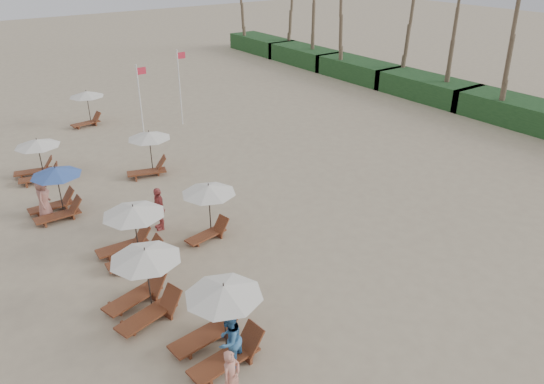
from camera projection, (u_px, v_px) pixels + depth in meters
ground at (345, 292)px, 17.92m from camera, size 160.00×160.00×0.00m
shrub_hedge at (427, 88)px, 39.64m from camera, size 3.20×53.00×1.60m
lounger_station_1 at (217, 325)px, 14.80m from camera, size 2.78×2.30×2.34m
lounger_station_2 at (141, 284)px, 16.48m from camera, size 2.73×2.41×2.32m
lounger_station_3 at (130, 234)px, 19.36m from camera, size 2.71×2.38×2.19m
lounger_station_4 at (54, 193)px, 22.46m from camera, size 2.52×2.18×2.24m
lounger_station_5 at (36, 159)px, 25.97m from camera, size 2.55×2.23×2.09m
inland_station_0 at (207, 204)px, 20.69m from camera, size 2.55×2.24×2.22m
inland_station_1 at (148, 150)px, 26.39m from camera, size 2.74×2.24×2.22m
inland_station_2 at (86, 104)px, 33.47m from camera, size 2.60×2.24×2.22m
beachgoer_near at (231, 377)px, 13.38m from camera, size 0.69×0.56×1.64m
beachgoer_mid_a at (229, 340)px, 14.44m from camera, size 1.15×1.07×1.89m
beachgoer_far_a at (159, 208)px, 21.48m from camera, size 0.61×1.17×1.90m
beachgoer_far_b at (43, 198)px, 22.35m from camera, size 0.97×1.11×1.91m
flag_pole_near at (141, 101)px, 29.86m from camera, size 0.60×0.08×4.75m
flag_pole_far at (180, 84)px, 33.07m from camera, size 0.60×0.08×4.90m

